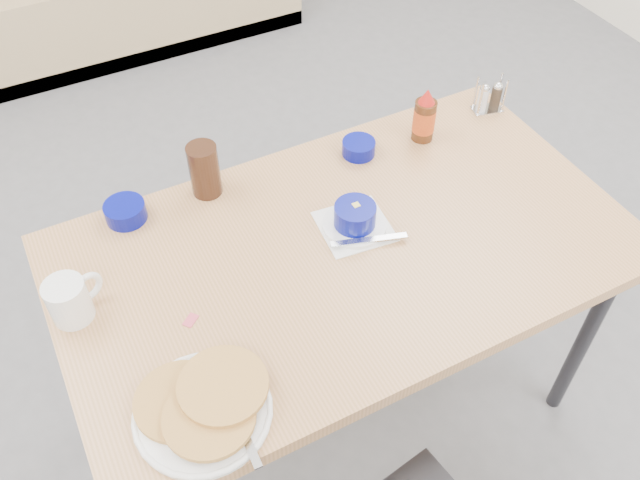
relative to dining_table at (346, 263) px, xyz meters
name	(u,v)px	position (x,y,z in m)	size (l,w,h in m)	color
ground	(379,467)	(0.00, -0.25, -0.70)	(6.00, 6.00, 0.00)	slate
dining_table	(346,263)	(0.00, 0.00, 0.00)	(1.40, 0.80, 0.76)	tan
pancake_plate	(204,407)	(-0.47, -0.26, 0.08)	(0.28, 0.30, 0.05)	white
coffee_mug	(70,299)	(-0.64, 0.10, 0.12)	(0.13, 0.09, 0.10)	white
grits_setting	(355,219)	(0.05, 0.05, 0.09)	(0.19, 0.20, 0.07)	white
creamer_bowl	(125,212)	(-0.45, 0.34, 0.08)	(0.10, 0.10, 0.05)	#050B78
butter_bowl	(359,148)	(0.20, 0.29, 0.08)	(0.09, 0.09, 0.04)	#050B78
amber_tumbler	(204,170)	(-0.23, 0.34, 0.14)	(0.08, 0.08, 0.15)	black
condiment_caddy	(489,99)	(0.64, 0.29, 0.10)	(0.10, 0.07, 0.11)	silver
syrup_bottle	(424,118)	(0.39, 0.27, 0.13)	(0.06, 0.06, 0.16)	#47230F
sugar_wrapper	(191,320)	(-0.42, -0.04, 0.06)	(0.04, 0.02, 0.00)	#CF4559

